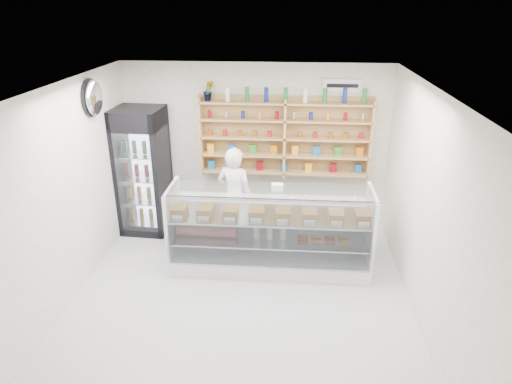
{
  "coord_description": "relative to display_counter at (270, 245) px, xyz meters",
  "views": [
    {
      "loc": [
        0.61,
        -5.0,
        3.73
      ],
      "look_at": [
        0.14,
        0.9,
        1.22
      ],
      "focal_mm": 32.0,
      "sensor_mm": 36.0,
      "label": 1
    }
  ],
  "objects": [
    {
      "name": "wall_sign",
      "position": [
        1.06,
        1.55,
        2.1
      ],
      "size": [
        0.62,
        0.03,
        0.2
      ],
      "primitive_type": "cube",
      "color": "white",
      "rests_on": "back_wall"
    },
    {
      "name": "wall_shelving",
      "position": [
        0.16,
        1.42,
        1.24
      ],
      "size": [
        2.84,
        0.28,
        1.33
      ],
      "color": "tan",
      "rests_on": "back_wall"
    },
    {
      "name": "shop_worker",
      "position": [
        -0.6,
        0.69,
        0.47
      ],
      "size": [
        0.69,
        0.56,
        1.64
      ],
      "primitive_type": "imported",
      "rotation": [
        0.0,
        0.0,
        2.82
      ],
      "color": "silver",
      "rests_on": "floor"
    },
    {
      "name": "potted_plant",
      "position": [
        -1.09,
        1.42,
        2.01
      ],
      "size": [
        0.2,
        0.17,
        0.33
      ],
      "primitive_type": "imported",
      "rotation": [
        0.0,
        0.0,
        0.16
      ],
      "color": "#1E6626",
      "rests_on": "wall_shelving"
    },
    {
      "name": "display_counter",
      "position": [
        0.0,
        0.0,
        0.0
      ],
      "size": [
        2.91,
        0.87,
        1.27
      ],
      "color": "white",
      "rests_on": "floor"
    },
    {
      "name": "room",
      "position": [
        -0.34,
        -0.92,
        1.05
      ],
      "size": [
        5.0,
        5.0,
        5.0
      ],
      "color": "silver",
      "rests_on": "ground"
    },
    {
      "name": "drinks_cooler",
      "position": [
        -2.19,
        1.06,
        0.72
      ],
      "size": [
        0.81,
        0.79,
        2.13
      ],
      "rotation": [
        0.0,
        0.0,
        -0.06
      ],
      "color": "black",
      "rests_on": "floor"
    },
    {
      "name": "security_mirror",
      "position": [
        -2.51,
        0.28,
        2.1
      ],
      "size": [
        0.15,
        0.5,
        0.5
      ],
      "primitive_type": "ellipsoid",
      "color": "silver",
      "rests_on": "left_wall"
    }
  ]
}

